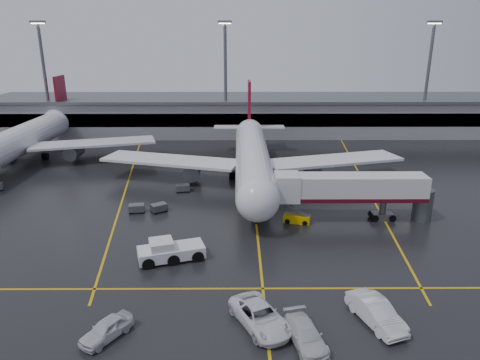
{
  "coord_description": "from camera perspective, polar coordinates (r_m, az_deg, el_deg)",
  "views": [
    {
      "loc": [
        -2.29,
        -57.03,
        22.03
      ],
      "look_at": [
        -2.0,
        -2.0,
        4.0
      ],
      "focal_mm": 32.65,
      "sensor_mm": 36.0,
      "label": 1
    }
  ],
  "objects": [
    {
      "name": "baggage_cart_b",
      "position": [
        59.21,
        -13.37,
        -3.57
      ],
      "size": [
        2.18,
        1.6,
        1.12
      ],
      "color": "#595B60",
      "rests_on": "ground"
    },
    {
      "name": "jet_bridge",
      "position": [
        55.97,
        14.38,
        -1.32
      ],
      "size": [
        19.9,
        3.4,
        6.05
      ],
      "color": "silver",
      "rests_on": "ground"
    },
    {
      "name": "light_mast_mid",
      "position": [
        99.36,
        -1.92,
        13.77
      ],
      "size": [
        3.0,
        1.2,
        25.45
      ],
      "color": "#595B60",
      "rests_on": "ground"
    },
    {
      "name": "belt_loader",
      "position": [
        55.11,
        7.45,
        -5.01
      ],
      "size": [
        3.5,
        2.22,
        2.06
      ],
      "color": "#D3AB05",
      "rests_on": "ground"
    },
    {
      "name": "baggage_cart_c",
      "position": [
        65.82,
        -7.49,
        -1.0
      ],
      "size": [
        2.21,
        1.66,
        1.12
      ],
      "color": "#595B60",
      "rests_on": "ground"
    },
    {
      "name": "baggage_cart_a",
      "position": [
        58.79,
        -10.56,
        -3.53
      ],
      "size": [
        2.39,
        2.19,
        1.12
      ],
      "color": "#595B60",
      "rests_on": "ground"
    },
    {
      "name": "service_van_b",
      "position": [
        35.12,
        8.58,
        -19.34
      ],
      "size": [
        3.31,
        5.68,
        1.55
      ],
      "primitive_type": "imported",
      "rotation": [
        0.0,
        0.0,
        0.23
      ],
      "color": "silver",
      "rests_on": "ground"
    },
    {
      "name": "apron_line_right",
      "position": [
        73.42,
        15.76,
        -0.02
      ],
      "size": [
        7.57,
        69.64,
        0.02
      ],
      "primitive_type": "cube",
      "rotation": [
        0.0,
        0.0,
        -0.1
      ],
      "color": "gold",
      "rests_on": "ground"
    },
    {
      "name": "light_mast_left",
      "position": [
        108.11,
        -24.19,
        12.6
      ],
      "size": [
        3.0,
        1.2,
        25.45
      ],
      "color": "#595B60",
      "rests_on": "ground"
    },
    {
      "name": "terminal",
      "position": [
        106.47,
        0.94,
        8.56
      ],
      "size": [
        122.0,
        19.0,
        8.6
      ],
      "color": "gray",
      "rests_on": "ground"
    },
    {
      "name": "service_van_c",
      "position": [
        38.28,
        17.34,
        -16.16
      ],
      "size": [
        3.96,
        6.28,
        1.95
      ],
      "primitive_type": "imported",
      "rotation": [
        0.0,
        0.0,
        0.35
      ],
      "color": "silver",
      "rests_on": "ground"
    },
    {
      "name": "service_van_a",
      "position": [
        36.42,
        2.63,
        -17.36
      ],
      "size": [
        5.52,
        7.09,
        1.79
      ],
      "primitive_type": "imported",
      "rotation": [
        0.0,
        0.0,
        0.46
      ],
      "color": "white",
      "rests_on": "ground"
    },
    {
      "name": "apron_line_stop",
      "position": [
        41.44,
        3.0,
        -13.98
      ],
      "size": [
        60.0,
        0.25,
        0.02
      ],
      "primitive_type": "cube",
      "color": "gold",
      "rests_on": "ground"
    },
    {
      "name": "apron_line_left",
      "position": [
        72.74,
        -14.38,
        -0.07
      ],
      "size": [
        9.99,
        69.35,
        0.02
      ],
      "primitive_type": "cube",
      "rotation": [
        0.0,
        0.0,
        0.14
      ],
      "color": "gold",
      "rests_on": "ground"
    },
    {
      "name": "ground",
      "position": [
        61.18,
        1.87,
        -2.98
      ],
      "size": [
        220.0,
        220.0,
        0.0
      ],
      "primitive_type": "plane",
      "color": "black",
      "rests_on": "ground"
    },
    {
      "name": "pushback_tractor",
      "position": [
        46.28,
        -9.22,
        -9.2
      ],
      "size": [
        7.26,
        4.64,
        2.42
      ],
      "color": "silver",
      "rests_on": "ground"
    },
    {
      "name": "main_airliner",
      "position": [
        69.11,
        1.61,
        3.19
      ],
      "size": [
        48.8,
        45.6,
        14.1
      ],
      "color": "silver",
      "rests_on": "ground"
    },
    {
      "name": "second_airliner",
      "position": [
        89.96,
        -26.59,
        4.79
      ],
      "size": [
        48.8,
        45.6,
        14.1
      ],
      "color": "silver",
      "rests_on": "ground"
    },
    {
      "name": "service_van_d",
      "position": [
        36.76,
        -17.05,
        -18.13
      ],
      "size": [
        3.98,
        4.73,
        1.53
      ],
      "primitive_type": "imported",
      "rotation": [
        0.0,
        0.0,
        -0.59
      ],
      "color": "silver",
      "rests_on": "ground"
    },
    {
      "name": "light_mast_right",
      "position": [
        107.95,
        23.37,
        12.69
      ],
      "size": [
        3.0,
        1.2,
        25.45
      ],
      "color": "#595B60",
      "rests_on": "ground"
    },
    {
      "name": "apron_line_centre",
      "position": [
        61.18,
        1.87,
        -2.97
      ],
      "size": [
        0.25,
        90.0,
        0.02
      ],
      "primitive_type": "cube",
      "color": "gold",
      "rests_on": "ground"
    }
  ]
}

